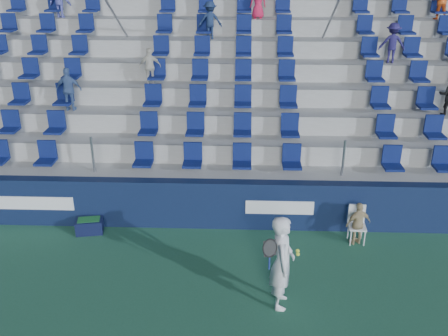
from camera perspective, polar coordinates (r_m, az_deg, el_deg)
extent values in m
plane|color=#296144|center=(9.65, -1.90, -16.12)|extent=(70.00, 70.00, 0.00)
cube|color=#101C3D|center=(11.94, -0.90, -4.15)|extent=(24.00, 0.30, 1.20)
cube|color=white|center=(13.03, -23.51, -3.66)|extent=(3.20, 0.02, 0.34)
cube|color=white|center=(11.81, 6.37, -4.53)|extent=(1.60, 0.02, 0.34)
cube|color=#A6A7A1|center=(12.45, -0.76, -2.91)|extent=(24.00, 0.85, 1.20)
cube|color=#A6A7A1|center=(13.11, -0.58, -0.27)|extent=(24.00, 0.85, 1.70)
cube|color=#A6A7A1|center=(13.80, -0.41, 2.12)|extent=(24.00, 0.85, 2.20)
cube|color=#A6A7A1|center=(14.50, -0.26, 4.27)|extent=(24.00, 0.85, 2.70)
cube|color=#A6A7A1|center=(15.23, -0.13, 6.22)|extent=(24.00, 0.85, 3.20)
cube|color=#A6A7A1|center=(15.97, 0.00, 8.00)|extent=(24.00, 0.85, 3.70)
cube|color=#A6A7A1|center=(16.73, 0.11, 9.61)|extent=(24.00, 0.85, 4.20)
cube|color=#A6A7A1|center=(17.50, 0.21, 11.08)|extent=(24.00, 0.85, 4.70)
cube|color=#A6A7A1|center=(18.28, 0.31, 12.43)|extent=(24.00, 0.85, 5.20)
cube|color=#A6A7A1|center=(18.85, 0.38, 14.32)|extent=(24.00, 0.50, 6.20)
cube|color=#0D1952|center=(12.05, -0.78, 1.13)|extent=(16.05, 0.50, 0.70)
cube|color=#0D1952|center=(12.67, -0.60, 4.70)|extent=(16.05, 0.50, 0.70)
cube|color=#0D1952|center=(13.33, -0.43, 7.92)|extent=(16.05, 0.50, 0.70)
cube|color=#0D1952|center=(14.03, -0.28, 10.83)|extent=(16.05, 0.50, 0.70)
cube|color=#0D1952|center=(14.76, -0.13, 13.46)|extent=(16.05, 0.50, 0.70)
cube|color=#0D1952|center=(15.52, 0.00, 15.84)|extent=(16.05, 0.50, 0.70)
cube|color=#0D1952|center=(16.30, 0.12, 17.99)|extent=(16.05, 0.50, 0.70)
cylinder|color=gray|center=(15.06, -12.10, 16.25)|extent=(0.06, 7.68, 4.55)
cylinder|color=gray|center=(14.82, 12.01, 16.14)|extent=(0.06, 7.68, 4.55)
imported|color=#CA1B43|center=(16.24, 3.92, 18.45)|extent=(0.52, 0.37, 1.00)
imported|color=#446197|center=(13.99, -17.31, 8.58)|extent=(0.68, 0.30, 1.15)
imported|color=#182748|center=(15.47, -1.60, 16.52)|extent=(0.72, 0.44, 1.08)
imported|color=#201B51|center=(15.25, 18.68, 13.38)|extent=(0.77, 0.51, 1.11)
imported|color=beige|center=(14.17, -8.45, 11.39)|extent=(0.64, 0.39, 1.03)
imported|color=#E1561A|center=(17.29, 23.54, 17.16)|extent=(0.64, 0.55, 1.11)
imported|color=silver|center=(9.34, 6.66, -10.64)|extent=(0.49, 0.71, 1.87)
cylinder|color=navy|center=(9.02, 5.20, -10.71)|extent=(0.03, 0.03, 0.28)
torus|color=black|center=(8.86, 5.27, -9.11)|extent=(0.30, 0.17, 0.28)
plane|color=#262626|center=(8.86, 5.27, -9.11)|extent=(0.30, 0.16, 0.29)
sphere|color=#D0E836|center=(9.02, 8.44, -9.71)|extent=(0.07, 0.07, 0.07)
sphere|color=#D0E836|center=(9.06, 8.42, -9.35)|extent=(0.07, 0.07, 0.07)
cube|color=white|center=(11.80, 14.97, -6.50)|extent=(0.40, 0.40, 0.04)
cube|color=white|center=(11.84, 14.92, -5.06)|extent=(0.39, 0.06, 0.48)
cylinder|color=white|center=(11.74, 14.27, -7.78)|extent=(0.03, 0.03, 0.38)
cylinder|color=white|center=(11.81, 15.76, -7.75)|extent=(0.03, 0.03, 0.38)
cylinder|color=white|center=(12.00, 13.99, -7.01)|extent=(0.03, 0.03, 0.38)
cylinder|color=white|center=(12.07, 15.45, -6.99)|extent=(0.03, 0.03, 0.38)
imported|color=tan|center=(11.70, 15.08, -6.14)|extent=(0.65, 0.44, 1.03)
cube|color=black|center=(12.32, -15.12, -6.40)|extent=(0.68, 0.51, 0.34)
cube|color=#1E662D|center=(12.28, -15.16, -6.08)|extent=(0.55, 0.38, 0.20)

